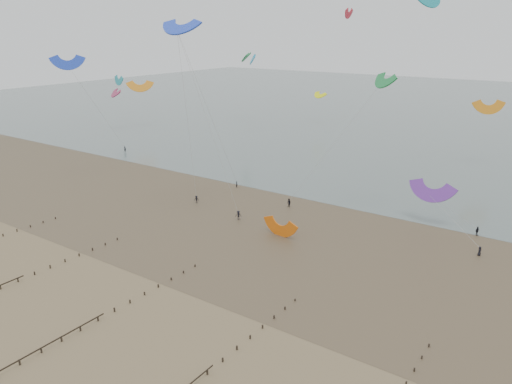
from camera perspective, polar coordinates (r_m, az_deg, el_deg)
ground at (r=74.22m, az=-15.60°, el=-10.86°), size 500.00×500.00×0.00m
sea_and_shore at (r=99.41m, az=-1.92°, el=-2.56°), size 500.00×665.00×0.03m
groynes at (r=62.59m, az=-27.14°, el=-17.80°), size 72.16×50.16×1.00m
kitesurfer_lead at (r=115.87m, az=-2.22°, el=0.87°), size 0.65×0.54×1.51m
kitesurfers at (r=96.12m, az=14.56°, el=-3.37°), size 155.20×27.44×1.83m
grounded_kite at (r=89.46m, az=2.73°, el=-5.01°), size 6.92×5.70×3.50m
kites_airborne at (r=138.08m, az=10.38°, el=11.73°), size 243.64×110.91×40.58m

